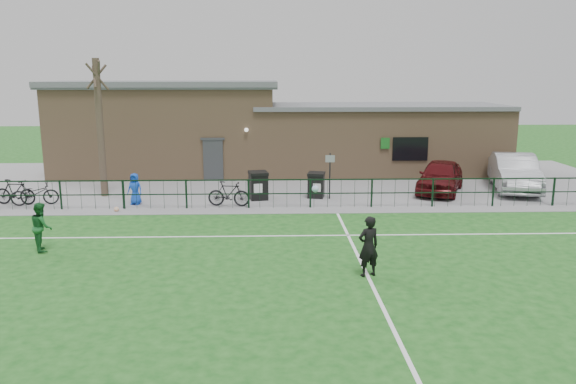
{
  "coord_description": "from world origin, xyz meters",
  "views": [
    {
      "loc": [
        -0.6,
        -14.15,
        5.36
      ],
      "look_at": [
        0.0,
        5.0,
        1.3
      ],
      "focal_mm": 35.0,
      "sensor_mm": 36.0,
      "label": 1
    }
  ],
  "objects_px": {
    "spectator_child": "(135,189)",
    "bare_tree": "(100,129)",
    "bicycle_d": "(229,194)",
    "outfield_player": "(41,227)",
    "wheelie_bin_left": "(258,186)",
    "ball_ground": "(117,209)",
    "wheelie_bin_right": "(316,186)",
    "car_silver": "(514,172)",
    "sign_post": "(330,176)",
    "bicycle_b": "(15,192)",
    "car_maroon": "(440,176)",
    "bicycle_c": "(35,193)"
  },
  "relations": [
    {
      "from": "car_maroon",
      "to": "spectator_child",
      "type": "distance_m",
      "value": 13.52
    },
    {
      "from": "bicycle_b",
      "to": "ball_ground",
      "type": "relative_size",
      "value": 8.75
    },
    {
      "from": "ball_ground",
      "to": "car_silver",
      "type": "bearing_deg",
      "value": 11.62
    },
    {
      "from": "car_maroon",
      "to": "spectator_child",
      "type": "bearing_deg",
      "value": -147.19
    },
    {
      "from": "spectator_child",
      "to": "bare_tree",
      "type": "bearing_deg",
      "value": 151.01
    },
    {
      "from": "wheelie_bin_right",
      "to": "spectator_child",
      "type": "bearing_deg",
      "value": -160.05
    },
    {
      "from": "bicycle_b",
      "to": "outfield_player",
      "type": "height_order",
      "value": "outfield_player"
    },
    {
      "from": "spectator_child",
      "to": "wheelie_bin_right",
      "type": "bearing_deg",
      "value": 23.64
    },
    {
      "from": "wheelie_bin_right",
      "to": "bicycle_d",
      "type": "xyz_separation_m",
      "value": [
        -3.71,
        -1.58,
        0.01
      ]
    },
    {
      "from": "car_maroon",
      "to": "spectator_child",
      "type": "relative_size",
      "value": 3.3
    },
    {
      "from": "wheelie_bin_right",
      "to": "ball_ground",
      "type": "relative_size",
      "value": 5.01
    },
    {
      "from": "wheelie_bin_left",
      "to": "bicycle_d",
      "type": "distance_m",
      "value": 1.76
    },
    {
      "from": "bare_tree",
      "to": "spectator_child",
      "type": "bearing_deg",
      "value": -44.21
    },
    {
      "from": "spectator_child",
      "to": "ball_ground",
      "type": "distance_m",
      "value": 1.41
    },
    {
      "from": "bicycle_d",
      "to": "car_silver",
      "type": "bearing_deg",
      "value": -70.01
    },
    {
      "from": "bicycle_b",
      "to": "outfield_player",
      "type": "xyz_separation_m",
      "value": [
        3.55,
        -6.2,
        0.2
      ]
    },
    {
      "from": "sign_post",
      "to": "ball_ground",
      "type": "height_order",
      "value": "sign_post"
    },
    {
      "from": "sign_post",
      "to": "outfield_player",
      "type": "height_order",
      "value": "sign_post"
    },
    {
      "from": "wheelie_bin_left",
      "to": "bicycle_d",
      "type": "relative_size",
      "value": 0.64
    },
    {
      "from": "bicycle_d",
      "to": "outfield_player",
      "type": "bearing_deg",
      "value": 144.42
    },
    {
      "from": "bicycle_d",
      "to": "spectator_child",
      "type": "height_order",
      "value": "spectator_child"
    },
    {
      "from": "wheelie_bin_left",
      "to": "bicycle_b",
      "type": "xyz_separation_m",
      "value": [
        -10.05,
        -0.76,
        -0.02
      ]
    },
    {
      "from": "bare_tree",
      "to": "ball_ground",
      "type": "height_order",
      "value": "bare_tree"
    },
    {
      "from": "bicycle_c",
      "to": "outfield_player",
      "type": "bearing_deg",
      "value": -168.68
    },
    {
      "from": "wheelie_bin_left",
      "to": "car_maroon",
      "type": "height_order",
      "value": "car_maroon"
    },
    {
      "from": "wheelie_bin_left",
      "to": "bicycle_d",
      "type": "height_order",
      "value": "wheelie_bin_left"
    },
    {
      "from": "wheelie_bin_left",
      "to": "ball_ground",
      "type": "relative_size",
      "value": 5.5
    },
    {
      "from": "car_silver",
      "to": "bicycle_d",
      "type": "xyz_separation_m",
      "value": [
        -13.05,
        -2.84,
        -0.32
      ]
    },
    {
      "from": "sign_post",
      "to": "spectator_child",
      "type": "distance_m",
      "value": 8.23
    },
    {
      "from": "wheelie_bin_right",
      "to": "outfield_player",
      "type": "xyz_separation_m",
      "value": [
        -9.04,
        -7.23,
        0.23
      ]
    },
    {
      "from": "bicycle_c",
      "to": "ball_ground",
      "type": "relative_size",
      "value": 9.21
    },
    {
      "from": "bicycle_c",
      "to": "outfield_player",
      "type": "distance_m",
      "value": 6.68
    },
    {
      "from": "car_maroon",
      "to": "bicycle_d",
      "type": "height_order",
      "value": "car_maroon"
    },
    {
      "from": "wheelie_bin_right",
      "to": "bicycle_d",
      "type": "bearing_deg",
      "value": -145.35
    },
    {
      "from": "wheelie_bin_left",
      "to": "bicycle_b",
      "type": "relative_size",
      "value": 0.63
    },
    {
      "from": "car_silver",
      "to": "bicycle_d",
      "type": "height_order",
      "value": "car_silver"
    },
    {
      "from": "wheelie_bin_left",
      "to": "car_silver",
      "type": "xyz_separation_m",
      "value": [
        11.86,
        1.53,
        0.28
      ]
    },
    {
      "from": "car_maroon",
      "to": "ball_ground",
      "type": "relative_size",
      "value": 21.29
    },
    {
      "from": "bicycle_d",
      "to": "ball_ground",
      "type": "relative_size",
      "value": 8.54
    },
    {
      "from": "bare_tree",
      "to": "ball_ground",
      "type": "distance_m",
      "value": 4.32
    },
    {
      "from": "bicycle_c",
      "to": "sign_post",
      "type": "bearing_deg",
      "value": -98.81
    },
    {
      "from": "spectator_child",
      "to": "ball_ground",
      "type": "bearing_deg",
      "value": -96.26
    },
    {
      "from": "wheelie_bin_left",
      "to": "bicycle_c",
      "type": "relative_size",
      "value": 0.6
    },
    {
      "from": "bare_tree",
      "to": "bicycle_d",
      "type": "xyz_separation_m",
      "value": [
        5.68,
        -2.18,
        -2.46
      ]
    },
    {
      "from": "sign_post",
      "to": "bicycle_b",
      "type": "relative_size",
      "value": 1.13
    },
    {
      "from": "ball_ground",
      "to": "bicycle_c",
      "type": "bearing_deg",
      "value": 161.74
    },
    {
      "from": "sign_post",
      "to": "bicycle_d",
      "type": "bearing_deg",
      "value": -163.54
    },
    {
      "from": "car_silver",
      "to": "bicycle_c",
      "type": "relative_size",
      "value": 2.73
    },
    {
      "from": "bare_tree",
      "to": "wheelie_bin_left",
      "type": "relative_size",
      "value": 5.38
    },
    {
      "from": "car_silver",
      "to": "bicycle_d",
      "type": "bearing_deg",
      "value": -153.6
    }
  ]
}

